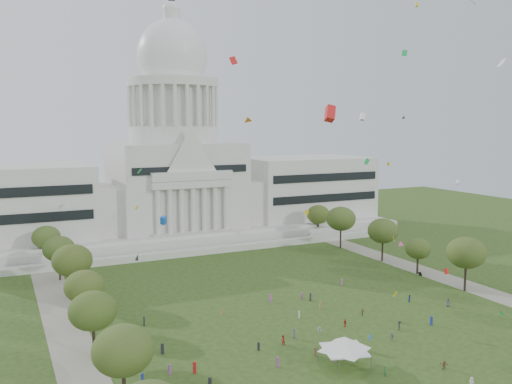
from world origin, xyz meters
TOP-DOWN VIEW (x-y plane):
  - ground at (0.00, 0.00)m, footprint 400.00×400.00m
  - capitol at (0.00, 113.59)m, footprint 160.00×64.50m
  - path_left at (-48.00, 30.00)m, footprint 8.00×160.00m
  - path_right at (48.00, 30.00)m, footprint 8.00×160.00m
  - row_tree_l_1 at (-44.07, -2.96)m, footprint 8.86×8.86m
  - row_tree_l_2 at (-45.04, 17.30)m, footprint 8.42×8.42m
  - row_tree_r_2 at (44.17, 17.44)m, footprint 9.55×9.55m
  - row_tree_l_3 at (-44.09, 33.92)m, footprint 8.12×8.12m
  - row_tree_r_3 at (44.40, 34.48)m, footprint 7.01×7.01m
  - row_tree_l_4 at (-44.08, 52.42)m, footprint 9.29×9.29m
  - row_tree_r_4 at (44.76, 50.04)m, footprint 9.19×9.19m
  - row_tree_l_5 at (-45.22, 71.01)m, footprint 8.33×8.33m
  - row_tree_r_5 at (43.49, 70.19)m, footprint 9.82×9.82m
  - row_tree_l_6 at (-46.87, 89.14)m, footprint 8.19×8.19m
  - row_tree_r_6 at (45.96, 88.13)m, footprint 8.42×8.42m
  - event_tent at (-7.38, -4.91)m, footprint 11.92×11.92m
  - person_0 at (31.72, 10.54)m, footprint 1.14×1.07m
  - person_2 at (25.95, 16.59)m, footprint 0.98×0.88m
  - person_3 at (7.13, 0.20)m, footprint 0.94×1.28m
  - person_4 at (3.37, 10.24)m, footprint 0.57×0.98m
  - person_5 at (-3.40, 9.20)m, footprint 1.06×1.54m
  - person_6 at (6.17, -19.80)m, footprint 0.89×1.02m
  - person_7 at (-3.35, -10.70)m, footprint 0.81×0.74m
  - person_8 at (-12.44, 7.61)m, footprint 0.97×0.65m
  - person_9 at (12.25, 4.11)m, footprint 1.14×1.36m
  - person_10 at (10.62, 14.05)m, footprint 0.82×1.07m
  - person_11 at (7.14, -13.08)m, footprint 1.44×1.55m
  - distant_crowd at (-14.40, 13.59)m, footprint 62.40×37.46m
  - kite_swarm at (-3.16, 8.33)m, footprint 81.62×102.16m

SIDE VIEW (x-z plane):
  - ground at x=0.00m, z-range 0.00..0.00m
  - path_left at x=-48.00m, z-range 0.00..0.04m
  - path_right at x=48.00m, z-range 0.00..0.04m
  - person_5 at x=-3.40m, z-range 0.00..1.55m
  - person_10 at x=10.62m, z-range 0.00..1.61m
  - person_4 at x=3.37m, z-range 0.00..1.64m
  - person_11 at x=7.14m, z-range 0.00..1.64m
  - person_2 at x=25.95m, z-range 0.00..1.72m
  - person_6 at x=6.17m, z-range 0.00..1.77m
  - distant_crowd at x=-14.40m, z-range -0.09..1.86m
  - person_3 at x=7.13m, z-range 0.00..1.78m
  - person_7 at x=-3.35m, z-range 0.00..1.82m
  - person_9 at x=12.25m, z-range 0.00..1.87m
  - person_8 at x=-12.44m, z-range 0.00..1.91m
  - person_0 at x=31.72m, z-range 0.00..1.96m
  - event_tent at x=-7.38m, z-range 1.49..6.88m
  - row_tree_r_3 at x=44.40m, z-range 2.09..12.07m
  - row_tree_l_3 at x=-44.09m, z-range 2.43..13.98m
  - row_tree_l_6 at x=-46.87m, z-range 2.45..14.09m
  - row_tree_l_5 at x=-45.22m, z-range 2.49..14.34m
  - row_tree_r_6 at x=45.96m, z-range 2.52..14.49m
  - row_tree_l_2 at x=-45.04m, z-range 2.52..14.49m
  - row_tree_l_1 at x=-44.07m, z-range 2.65..15.25m
  - row_tree_r_4 at x=44.76m, z-range 2.76..15.82m
  - row_tree_l_4 at x=-44.08m, z-range 2.79..16.00m
  - row_tree_r_2 at x=44.17m, z-range 2.87..16.45m
  - row_tree_r_5 at x=43.49m, z-range 2.95..16.91m
  - capitol at x=0.00m, z-range -23.35..67.95m
  - kite_swarm at x=-3.16m, z-range -4.04..59.97m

